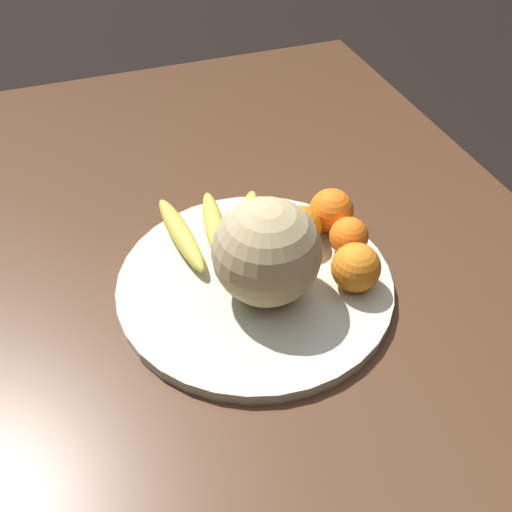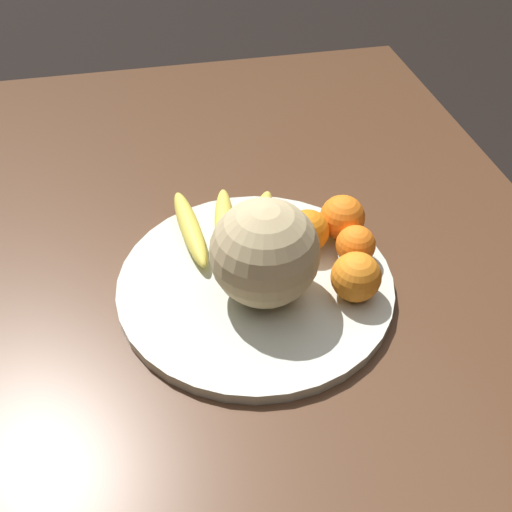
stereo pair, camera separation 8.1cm
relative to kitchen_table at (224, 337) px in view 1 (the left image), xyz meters
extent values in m
cube|color=#4C301E|center=(0.00, 0.00, 0.07)|extent=(1.51, 1.09, 0.04)
cube|color=#4C301E|center=(-0.67, 0.46, -0.32)|extent=(0.07, 0.07, 0.73)
cylinder|color=beige|center=(0.00, 0.05, 0.10)|extent=(0.39, 0.39, 0.02)
torus|color=navy|center=(0.00, 0.05, 0.10)|extent=(0.39, 0.39, 0.01)
sphere|color=tan|center=(0.03, 0.06, 0.18)|extent=(0.15, 0.15, 0.15)
sphere|color=#473819|center=(-0.02, 0.01, 0.12)|extent=(0.02, 0.02, 0.02)
ellipsoid|color=#DBC64C|center=(-0.10, 0.08, 0.12)|extent=(0.17, 0.09, 0.03)
ellipsoid|color=#DBC64C|center=(-0.11, 0.02, 0.12)|extent=(0.18, 0.06, 0.03)
ellipsoid|color=#DBC64C|center=(-0.11, -0.03, 0.12)|extent=(0.18, 0.05, 0.03)
sphere|color=orange|center=(-0.05, 0.14, 0.14)|extent=(0.06, 0.06, 0.06)
sphere|color=orange|center=(0.06, 0.18, 0.14)|extent=(0.07, 0.07, 0.07)
sphere|color=orange|center=(-0.01, 0.20, 0.14)|extent=(0.06, 0.06, 0.06)
sphere|color=orange|center=(-0.07, 0.20, 0.14)|extent=(0.07, 0.07, 0.07)
cube|color=white|center=(-0.01, 0.08, 0.11)|extent=(0.08, 0.05, 0.00)
camera|label=1|loc=(0.57, -0.15, 0.71)|focal=42.00mm
camera|label=2|loc=(0.59, -0.07, 0.71)|focal=42.00mm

